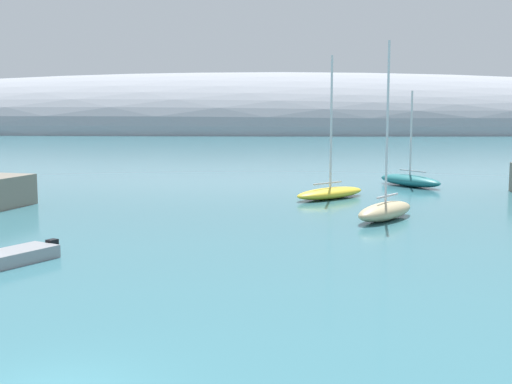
% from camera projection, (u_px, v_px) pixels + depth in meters
% --- Properties ---
extents(distant_ridge, '(367.46, 72.20, 35.56)m').
position_uv_depth(distant_ridge, '(260.00, 132.00, 199.57)').
color(distant_ridge, '#999EA8').
rests_on(distant_ridge, ground).
extents(sailboat_sand_near_shore, '(4.63, 5.60, 10.07)m').
position_uv_depth(sailboat_sand_near_shore, '(385.00, 210.00, 37.46)').
color(sailboat_sand_near_shore, '#C6B284').
rests_on(sailboat_sand_near_shore, water).
extents(sailboat_teal_mid_mooring, '(5.26, 6.56, 7.84)m').
position_uv_depth(sailboat_teal_mid_mooring, '(410.00, 180.00, 54.35)').
color(sailboat_teal_mid_mooring, '#1E6B70').
rests_on(sailboat_teal_mid_mooring, water).
extents(sailboat_yellow_end_of_line, '(6.02, 5.93, 10.03)m').
position_uv_depth(sailboat_yellow_end_of_line, '(330.00, 191.00, 46.68)').
color(sailboat_yellow_end_of_line, yellow).
rests_on(sailboat_yellow_end_of_line, water).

